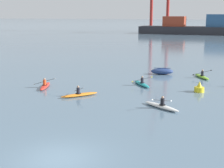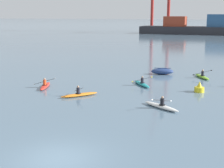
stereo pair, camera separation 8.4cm
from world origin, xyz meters
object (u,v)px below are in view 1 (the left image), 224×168
container_barge (218,28)px  kayak_white (161,106)px  channel_buoy (199,88)px  kayak_teal (142,84)px  kayak_lime (202,76)px  kayak_red (45,86)px  capsized_dinghy (162,71)px  kayak_orange (79,94)px

container_barge → kayak_white: bearing=-90.6°
channel_buoy → kayak_teal: bearing=170.6°
kayak_teal → kayak_lime: 8.02m
kayak_red → kayak_lime: kayak_red is taller
channel_buoy → kayak_red: bearing=-167.4°
channel_buoy → kayak_white: channel_buoy is taller
kayak_white → kayak_lime: bearing=81.5°
channel_buoy → kayak_lime: size_ratio=0.31×
channel_buoy → kayak_teal: size_ratio=0.33×
container_barge → kayak_teal: bearing=-92.9°
channel_buoy → kayak_white: 6.65m
capsized_dinghy → kayak_red: 14.20m
kayak_white → kayak_orange: bearing=171.3°
capsized_dinghy → kayak_red: bearing=-131.1°
kayak_lime → kayak_white: bearing=-98.5°
kayak_red → capsized_dinghy: bearing=48.9°
kayak_white → kayak_teal: 7.96m
channel_buoy → kayak_orange: bearing=-151.9°
kayak_white → kayak_lime: same height
container_barge → kayak_teal: (-4.40, -86.06, -2.10)m
capsized_dinghy → channel_buoy: size_ratio=2.80×
kayak_lime → kayak_red: bearing=-144.1°
kayak_white → kayak_teal: same height
kayak_teal → kayak_lime: same height
capsized_dinghy → kayak_red: (-9.33, -10.70, -0.18)m
container_barge → capsized_dinghy: container_barge is taller
kayak_orange → kayak_lime: bearing=52.2°
container_barge → kayak_red: container_barge is taller
kayak_red → kayak_teal: bearing=25.6°
container_barge → kayak_orange: bearing=-95.2°
kayak_white → channel_buoy: bearing=70.3°
kayak_orange → kayak_lime: size_ratio=0.90×
container_barge → channel_buoy: 87.02m
channel_buoy → kayak_red: 14.57m
capsized_dinghy → kayak_teal: bearing=-96.4°
kayak_red → kayak_white: bearing=-14.5°
kayak_teal → kayak_orange: bearing=-123.3°
container_barge → kayak_red: size_ratio=15.64×
capsized_dinghy → kayak_white: 14.04m
kayak_orange → kayak_teal: 7.27m
capsized_dinghy → kayak_lime: (4.60, -0.62, -0.18)m
container_barge → kayak_lime: size_ratio=16.30×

